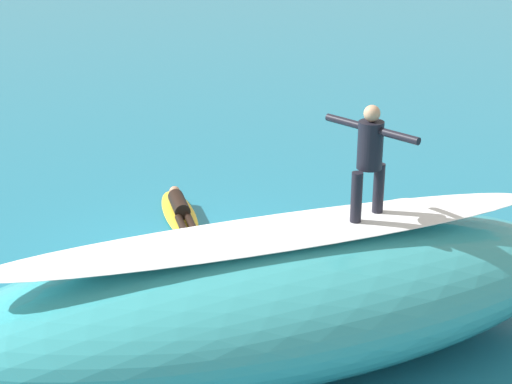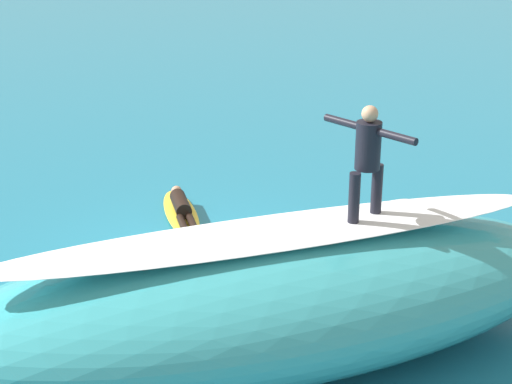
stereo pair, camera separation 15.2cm
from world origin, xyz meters
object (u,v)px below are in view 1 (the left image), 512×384
(surfboard_riding, at_px, (366,220))
(surfer_riding, at_px, (370,154))
(surfer_paddling, at_px, (180,207))
(surfboard_paddling, at_px, (179,214))

(surfboard_riding, height_order, surfer_riding, surfer_riding)
(surfboard_riding, distance_m, surfer_paddling, 5.20)
(surfer_paddling, bearing_deg, surfboard_paddling, 0.00)
(surfer_paddling, bearing_deg, surfer_riding, -160.58)
(surfboard_paddling, bearing_deg, surfer_paddling, -180.00)
(surfboard_riding, xyz_separation_m, surfer_riding, (-0.00, 0.00, 0.89))
(surfboard_riding, bearing_deg, surfboard_paddling, -100.84)
(surfboard_paddling, bearing_deg, surfboard_riding, -161.06)
(surfer_riding, height_order, surfboard_paddling, surfer_riding)
(surfer_riding, xyz_separation_m, surfboard_paddling, (1.79, -4.75, -2.61))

